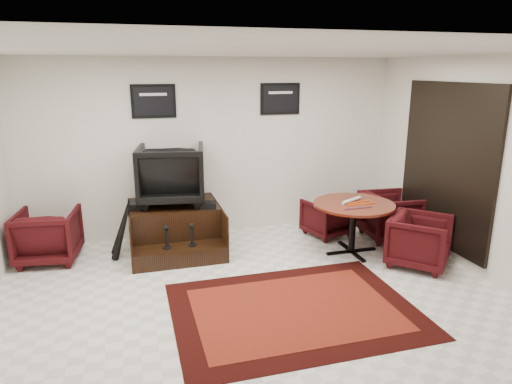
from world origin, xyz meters
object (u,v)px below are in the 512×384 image
at_px(table_chair_window, 390,213).
at_px(armchair_side, 48,233).
at_px(shine_chair, 171,171).
at_px(table_chair_corner, 420,238).
at_px(shine_podium, 175,228).
at_px(meeting_table, 354,209).
at_px(table_chair_back, 327,215).

bearing_deg(table_chair_window, armchair_side, 87.82).
height_order(shine_chair, table_chair_corner, shine_chair).
bearing_deg(table_chair_window, shine_podium, 85.18).
relative_size(table_chair_window, table_chair_corner, 1.04).
distance_m(armchair_side, meeting_table, 4.33).
relative_size(armchair_side, table_chair_window, 1.00).
height_order(shine_podium, armchair_side, armchair_side).
bearing_deg(table_chair_back, table_chair_window, 140.15).
height_order(table_chair_back, table_chair_corner, table_chair_corner).
relative_size(shine_podium, table_chair_back, 2.02).
bearing_deg(meeting_table, shine_chair, 157.61).
bearing_deg(shine_chair, armchair_side, 12.88).
xyz_separation_m(table_chair_back, table_chair_corner, (0.71, -1.43, 0.06)).
relative_size(shine_chair, table_chair_corner, 1.25).
bearing_deg(table_chair_window, table_chair_corner, 173.21).
bearing_deg(armchair_side, shine_chair, -169.34).
distance_m(shine_podium, table_chair_back, 2.43).
xyz_separation_m(shine_chair, meeting_table, (2.47, -1.02, -0.50)).
distance_m(table_chair_window, table_chair_corner, 1.07).
relative_size(table_chair_back, table_chair_corner, 0.85).
distance_m(meeting_table, table_chair_back, 0.85).
relative_size(shine_chair, armchair_side, 1.20).
bearing_deg(table_chair_back, armchair_side, -18.52).
xyz_separation_m(armchair_side, table_chair_window, (5.08, -0.51, -0.00)).
xyz_separation_m(shine_chair, table_chair_window, (3.33, -0.63, -0.76)).
height_order(table_chair_window, table_chair_corner, table_chair_window).
height_order(shine_podium, table_chair_back, shine_podium).
xyz_separation_m(meeting_table, table_chair_back, (-0.05, 0.78, -0.33)).
xyz_separation_m(armchair_side, table_chair_corner, (4.89, -1.55, -0.02)).
xyz_separation_m(shine_podium, table_chair_window, (3.33, -0.49, 0.09)).
relative_size(armchair_side, table_chair_corner, 1.04).
height_order(shine_podium, table_chair_window, table_chair_window).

